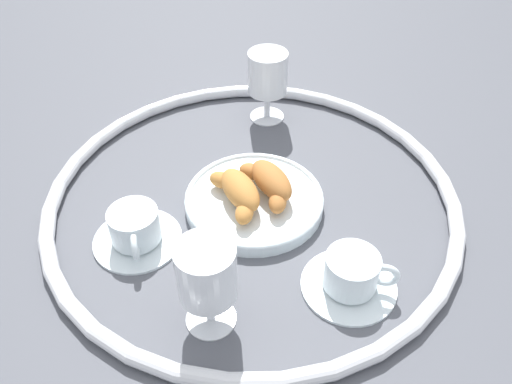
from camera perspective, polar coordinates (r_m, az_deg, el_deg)
name	(u,v)px	position (r m, az deg, el deg)	size (l,w,h in m)	color
ground_plane	(252,202)	(0.87, -0.40, -1.04)	(2.20, 2.20, 0.00)	#4C4F56
table_chrome_rim	(252,196)	(0.87, -0.41, -0.47)	(0.68, 0.68, 0.02)	silver
pastry_plate	(256,200)	(0.86, 0.00, -0.84)	(0.23, 0.23, 0.02)	silver
croissant_large	(270,182)	(0.85, 1.50, 1.13)	(0.13, 0.08, 0.04)	#AD6B33
croissant_small	(238,191)	(0.83, -1.92, 0.07)	(0.14, 0.08, 0.04)	#BC7A38
coffee_cup_near	(135,230)	(0.81, -12.94, -4.01)	(0.14, 0.14, 0.06)	silver
coffee_cup_far	(352,275)	(0.75, 10.32, -8.87)	(0.14, 0.14, 0.06)	silver
juice_glass_left	(207,275)	(0.65, -5.36, -8.99)	(0.08, 0.08, 0.14)	white
juice_glass_right	(268,75)	(1.02, 1.27, 12.53)	(0.08, 0.08, 0.14)	white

